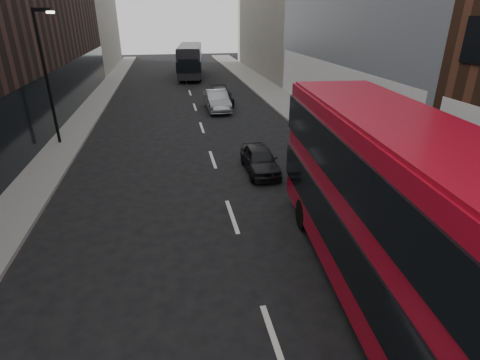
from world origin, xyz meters
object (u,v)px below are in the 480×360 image
car_b (217,101)px  grey_bus (190,60)px  car_c (221,96)px  red_bus (398,211)px  street_lamp (47,69)px  car_a (260,159)px

car_b → grey_bus: bearing=91.4°
car_b → car_c: car_b is taller
red_bus → car_b: (-1.51, 21.67, -1.88)m
grey_bus → car_c: size_ratio=2.62×
street_lamp → red_bus: bearing=-52.9°
street_lamp → car_a: size_ratio=1.96×
car_c → car_b: bearing=-104.6°
red_bus → grey_bus: size_ratio=1.06×
red_bus → grey_bus: 39.08m
street_lamp → car_c: street_lamp is taller
red_bus → car_b: 21.80m
red_bus → car_c: bearing=97.2°
street_lamp → car_b: (9.85, 6.64, -3.43)m
street_lamp → car_c: size_ratio=1.64×
car_a → car_b: 12.61m
red_bus → street_lamp: bearing=132.2°
car_a → car_c: (0.26, 14.97, 0.01)m
street_lamp → car_b: size_ratio=1.54×
red_bus → grey_bus: bearing=98.6°
street_lamp → car_c: (10.49, 9.00, -3.56)m
car_a → car_b: (-0.38, 12.60, 0.14)m
car_a → car_b: car_b is taller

